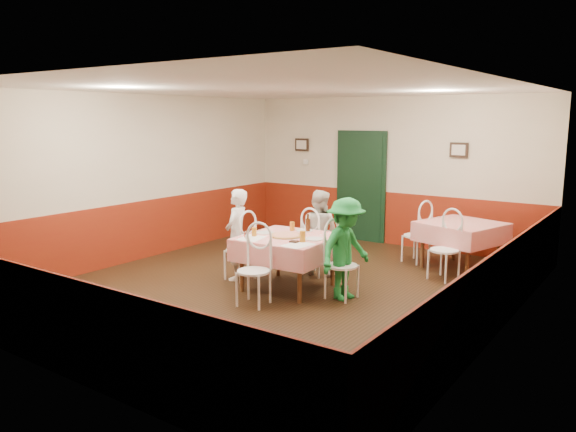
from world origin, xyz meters
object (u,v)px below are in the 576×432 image
Objects in this scene: glass_a at (254,232)px; diner_left at (237,235)px; main_table at (288,263)px; beer_bottle at (308,224)px; glass_c at (292,226)px; glass_b at (303,237)px; wallet at (294,242)px; diner_far at (319,232)px; chair_second_a at (416,236)px; chair_far at (317,246)px; chair_second_b at (444,250)px; chair_right at (342,266)px; pizza at (286,236)px; second_table at (460,246)px; diner_right at (346,249)px; chair_near at (253,271)px; chair_left at (240,250)px.

diner_left is at bearing 156.57° from glass_a.
main_table is 5.02× the size of beer_bottle.
diner_left reaches higher than glass_c.
glass_b is 1.29m from diner_left.
wallet is 0.08× the size of diner_far.
chair_second_a is at bearing 78.53° from glass_b.
chair_second_b is (1.71, 0.86, 0.00)m from chair_far.
chair_right is at bearing -24.47° from beer_bottle.
glass_b is 0.67m from beer_bottle.
pizza is 0.94m from diner_far.
second_table is at bearing 60.10° from wallet.
diner_right is at bearing 5.34° from pizza.
diner_left is at bearing -178.76° from pizza.
chair_second_a reaches higher than main_table.
main_table is 0.95m from diner_right.
chair_right is 3.71× the size of beer_bottle.
chair_far and chair_second_a have the same top height.
beer_bottle reaches higher than second_table.
glass_a is at bearing -124.36° from beer_bottle.
chair_right reaches higher than main_table.
glass_c is at bearing -131.35° from second_table.
diner_left is (-1.27, 0.14, -0.15)m from glass_b.
glass_c is 0.10× the size of diner_left.
pizza is (-0.93, -2.49, 0.32)m from chair_second_a.
wallet is (-0.08, -0.09, -0.06)m from glass_b.
diner_right is at bearing 14.13° from glass_a.
diner_right is (-0.01, -2.40, 0.24)m from chair_second_a.
chair_right is at bearing -99.48° from chair_second_b.
beer_bottle is at bearing 66.93° from chair_right.
glass_a is 0.53× the size of beer_bottle.
diner_far reaches higher than main_table.
pizza is 0.39m from wallet.
glass_b reaches higher than main_table.
main_table is at bearing -63.76° from glass_c.
chair_second_b is at bearing 46.05° from pizza.
chair_second_b is 1.84m from diner_right.
chair_near is 1.00× the size of chair_second_b.
chair_second_a is (1.76, 2.50, 0.00)m from chair_left.
diner_far reaches higher than wallet.
chair_right is 0.93m from pizza.
chair_left is 3.06m from chair_second_a.
chair_far reaches higher than pizza.
chair_second_b is 0.65× the size of diner_right.
diner_right is at bearing -85.27° from chair_right.
main_table is 0.85m from chair_near.
chair_second_a is 2.73m from glass_b.
diner_far is at bearing 92.36° from pizza.
glass_a is at bearing -173.90° from glass_b.
chair_right is at bearing -108.68° from second_table.
diner_left reaches higher than wallet.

